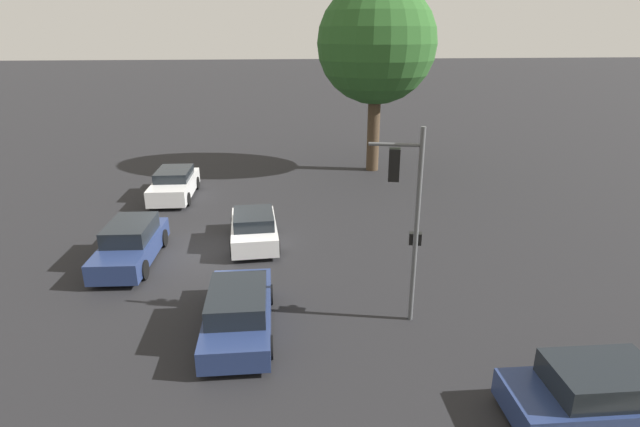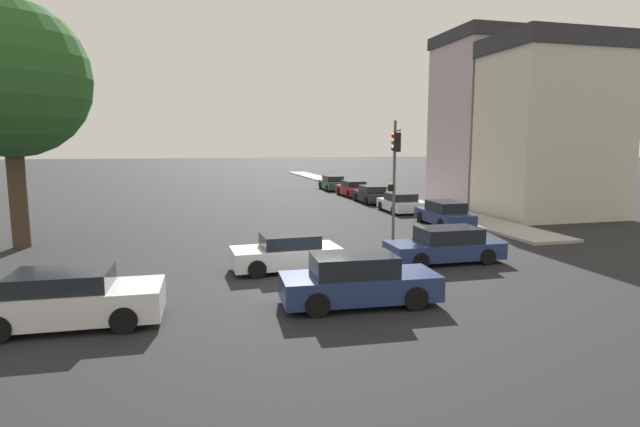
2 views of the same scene
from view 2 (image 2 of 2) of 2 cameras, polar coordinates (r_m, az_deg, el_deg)
ground_plane at (r=16.88m, az=-0.34°, el=-8.21°), size 300.00×300.00×0.00m
sidewalk_strip at (r=52.41m, az=4.06°, el=2.93°), size 2.74×60.00×0.15m
rowhouse_backdrop at (r=37.87m, az=21.57°, el=9.53°), size 8.19×12.51×12.73m
street_tree at (r=26.39m, az=-32.07°, el=12.88°), size 6.93×6.93×11.01m
traffic_signal at (r=24.42m, az=8.52°, el=5.61°), size 0.53×1.63×5.82m
crossing_car_0 at (r=14.79m, az=4.37°, el=-7.70°), size 4.69×2.04×1.52m
crossing_car_1 at (r=20.60m, az=14.12°, el=-3.59°), size 4.58×1.99×1.39m
crossing_car_2 at (r=14.67m, az=-26.76°, el=-8.74°), size 4.65×2.11×1.46m
crossing_car_3 at (r=18.74m, az=-3.84°, el=-4.52°), size 4.05×2.02×1.37m
parked_car_0 at (r=29.74m, az=14.03°, el=-0.06°), size 1.98×4.44×1.40m
parked_car_1 at (r=34.86m, az=9.12°, el=1.20°), size 2.09×4.01×1.33m
parked_car_2 at (r=40.03m, az=5.89°, el=2.16°), size 1.96×4.54×1.38m
parked_car_3 at (r=44.99m, az=3.77°, el=2.85°), size 2.01×4.49×1.38m
parked_car_4 at (r=50.79m, az=1.44°, el=3.49°), size 2.11×4.85×1.46m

